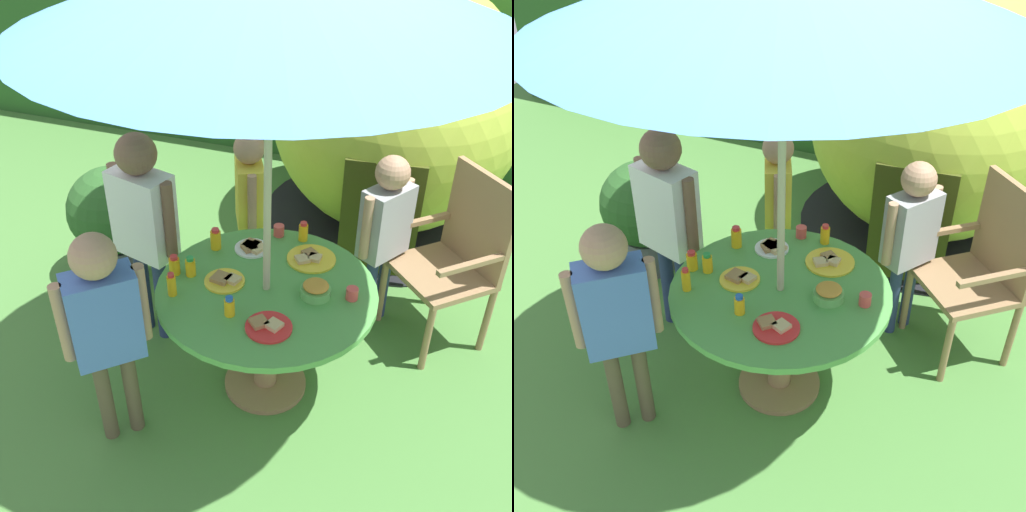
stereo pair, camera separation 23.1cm
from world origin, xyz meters
The scene contains 23 objects.
ground_plane centered at (0.00, 0.00, -0.01)m, with size 10.00×10.00×0.02m, color #477A38.
hedge_backdrop centered at (0.00, 3.17, 0.91)m, with size 9.00×0.70×1.81m, color #285623.
garden_table centered at (0.00, 0.00, 0.54)m, with size 1.10×1.10×0.68m.
wooden_chair centered at (0.87, 0.80, 0.58)m, with size 0.67×0.68×1.05m.
dome_tent centered at (0.27, 2.03, 0.89)m, with size 2.06×2.06×1.80m.
potted_plant centered at (-1.30, 0.64, 0.45)m, with size 0.58×0.58×0.80m.
child_in_grey_shirt centered at (0.45, 0.76, 0.72)m, with size 0.29×0.34×1.13m.
child_in_yellow_shirt centered at (-0.40, 0.81, 0.71)m, with size 0.27×0.35×1.11m.
child_in_white_shirt centered at (-0.78, 0.19, 0.83)m, with size 0.43×0.26×1.30m.
child_in_blue_shirt centered at (-0.57, -0.55, 0.77)m, with size 0.34×0.34×1.20m.
snack_bowl centered at (0.24, 0.03, 0.72)m, with size 0.15×0.15×0.08m.
plate_center_front centered at (-0.19, 0.29, 0.70)m, with size 0.19×0.19×0.03m.
plate_near_left centered at (-0.21, -0.03, 0.69)m, with size 0.20×0.20×0.03m.
plate_near_right centered at (0.10, -0.28, 0.69)m, with size 0.22×0.22×0.03m.
plate_mid_left centered at (0.14, 0.31, 0.69)m, with size 0.26×0.26×0.03m.
juice_bottle_far_left centered at (-0.09, -0.25, 0.73)m, with size 0.05×0.05×0.10m.
juice_bottle_far_right centered at (-0.40, -0.03, 0.73)m, with size 0.05×0.05×0.11m.
juice_bottle_center_back centered at (0.05, 0.48, 0.73)m, with size 0.05×0.05×0.11m.
juice_bottle_mid_right centered at (-0.37, 0.24, 0.74)m, with size 0.06×0.06×0.12m.
juice_bottle_front_edge centered at (-0.48, -0.05, 0.73)m, with size 0.06×0.06×0.11m.
juice_bottle_back_edge centered at (-0.41, -0.21, 0.74)m, with size 0.04×0.04×0.13m.
cup_near centered at (-0.09, 0.48, 0.71)m, with size 0.06×0.06×0.06m, color #E04C47.
cup_far centered at (0.41, 0.07, 0.71)m, with size 0.06×0.06×0.06m, color #E04C47.
Camera 1 is at (0.77, -2.25, 2.54)m, focal length 42.70 mm.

